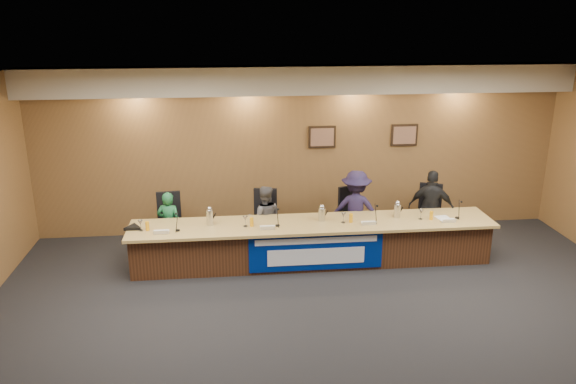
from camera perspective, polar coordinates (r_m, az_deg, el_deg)
The scene contains 40 objects.
floor at distance 7.67m, azimuth 5.20°, elevation -14.69°, with size 10.00×10.00×0.00m, color black.
ceiling at distance 6.53m, azimuth 5.99°, elevation 9.71°, with size 10.00×8.00×0.04m, color silver.
wall_back at distance 10.71m, azimuth 1.31°, elevation 4.29°, with size 10.00×0.04×3.20m, color brown.
soffit at distance 10.23m, azimuth 1.55°, elevation 11.33°, with size 10.00×0.50×0.50m, color beige.
dais_body at distance 9.60m, azimuth 2.49°, elevation -5.24°, with size 6.00×0.80×0.70m, color #402313.
dais_top at distance 9.41m, azimuth 2.57°, elevation -3.26°, with size 6.10×0.95×0.05m, color #AC8C4C.
banner at distance 9.21m, azimuth 2.88°, elevation -6.08°, with size 2.20×0.02×0.65m, color navy.
banner_text_upper at distance 9.12m, azimuth 2.91°, elevation -4.96°, with size 2.00×0.01×0.10m, color silver.
banner_text_lower at distance 9.23m, azimuth 2.88°, elevation -6.57°, with size 1.60×0.01×0.28m, color silver.
wall_photo_left at distance 10.68m, azimuth 3.48°, elevation 5.60°, with size 0.52×0.04×0.42m, color black.
wall_photo_right at distance 11.06m, azimuth 11.72°, elevation 5.69°, with size 0.52×0.04×0.42m, color black.
panelist_a at distance 10.01m, azimuth -11.97°, elevation -3.19°, with size 0.43×0.28×1.17m, color #1A5E36.
panelist_b at distance 9.96m, azimuth -2.39°, elevation -2.75°, with size 0.59×0.46×1.22m, color #4B4A4F.
panelist_c at distance 10.15m, azimuth 6.89°, elevation -1.79°, with size 0.93×0.54×1.44m, color #1E1737.
panelist_d at distance 10.56m, azimuth 14.35°, elevation -1.57°, with size 0.82×0.34×1.40m, color black.
office_chair_a at distance 10.14m, azimuth -11.89°, elevation -3.53°, with size 0.48×0.48×0.08m, color black.
office_chair_b at distance 10.10m, azimuth -2.42°, elevation -3.24°, with size 0.48×0.48×0.08m, color black.
office_chair_c at distance 10.33m, azimuth 6.72°, elevation -2.86°, with size 0.48×0.48×0.08m, color black.
office_chair_d at distance 10.72m, azimuth 14.08°, elevation -2.51°, with size 0.48×0.48×0.08m, color black.
nameplate_a at distance 9.11m, azimuth -12.77°, elevation -3.97°, with size 0.24×0.06×0.09m, color white.
microphone_a at distance 9.22m, azimuth -11.14°, elevation -3.84°, with size 0.07×0.07×0.02m, color black.
juice_glass_a at distance 9.32m, azimuth -14.10°, elevation -3.38°, with size 0.06×0.06×0.15m, color #F4A510.
water_glass_a at distance 9.32m, azimuth -14.75°, elevation -3.31°, with size 0.08×0.08×0.18m, color silver.
nameplate_b at distance 9.07m, azimuth -2.07°, elevation -3.63°, with size 0.24×0.06×0.09m, color white.
microphone_b at distance 9.24m, azimuth -1.07°, elevation -3.42°, with size 0.07×0.07×0.02m, color black.
juice_glass_b at distance 9.23m, azimuth -3.71°, elevation -3.06°, with size 0.06×0.06×0.15m, color #F4A510.
water_glass_b at distance 9.22m, azimuth -4.36°, elevation -2.99°, with size 0.08×0.08×0.18m, color silver.
nameplate_c at distance 9.35m, azimuth 8.26°, elevation -3.13°, with size 0.24×0.06×0.09m, color white.
microphone_c at distance 9.50m, azimuth 8.80°, elevation -3.03°, with size 0.07×0.07×0.02m, color black.
juice_glass_c at distance 9.44m, azimuth 6.42°, elevation -2.64°, with size 0.06×0.06×0.15m, color #F4A510.
water_glass_c at distance 9.40m, azimuth 5.65°, elevation -2.61°, with size 0.08×0.08×0.18m, color silver.
nameplate_d at distance 9.74m, azimuth 16.07°, elevation -2.80°, with size 0.24×0.06×0.09m, color white.
microphone_d at distance 10.01m, azimuth 16.81°, elevation -2.52°, with size 0.07×0.07×0.02m, color black.
juice_glass_d at distance 9.80m, azimuth 14.35°, elevation -2.32°, with size 0.06×0.06×0.15m, color #F4A510.
water_glass_d at distance 9.77m, azimuth 13.35°, elevation -2.22°, with size 0.08×0.08×0.18m, color silver.
carafe_left at distance 9.33m, azimuth -7.94°, elevation -2.58°, with size 0.12×0.12×0.26m, color silver.
carafe_mid at distance 9.46m, azimuth 3.46°, elevation -2.28°, with size 0.12×0.12×0.22m, color silver.
carafe_right at distance 9.77m, azimuth 11.03°, elevation -1.88°, with size 0.12×0.12×0.24m, color silver.
speakerphone at distance 9.46m, azimuth -15.47°, elevation -3.49°, with size 0.32×0.32×0.05m, color black.
paper_stack at distance 9.93m, azimuth 15.58°, elevation -2.61°, with size 0.22×0.30×0.01m, color white.
Camera 1 is at (-1.36, -6.32, 4.12)m, focal length 35.00 mm.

